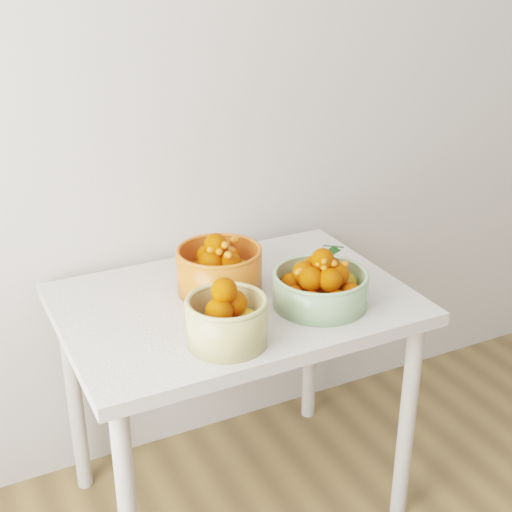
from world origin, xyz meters
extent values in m
cube|color=silver|center=(0.00, 2.00, 1.35)|extent=(4.00, 0.04, 2.70)
cube|color=silver|center=(-0.34, 1.60, 0.73)|extent=(1.00, 0.70, 0.04)
cylinder|color=silver|center=(0.10, 1.31, 0.35)|extent=(0.05, 0.05, 0.71)
cylinder|color=silver|center=(-0.78, 1.89, 0.35)|extent=(0.05, 0.05, 0.71)
cylinder|color=silver|center=(0.10, 1.89, 0.35)|extent=(0.05, 0.05, 0.71)
cylinder|color=tan|center=(-0.46, 1.38, 0.81)|extent=(0.25, 0.25, 0.12)
torus|color=tan|center=(-0.46, 1.38, 0.87)|extent=(0.25, 0.25, 0.01)
sphere|color=#D1660C|center=(-0.41, 1.38, 0.80)|extent=(0.07, 0.07, 0.07)
sphere|color=#E94400|center=(-0.46, 1.44, 0.80)|extent=(0.07, 0.07, 0.07)
sphere|color=#E94400|center=(-0.52, 1.39, 0.80)|extent=(0.07, 0.07, 0.07)
sphere|color=#E94400|center=(-0.46, 1.33, 0.80)|extent=(0.08, 0.08, 0.08)
sphere|color=#E94400|center=(-0.46, 1.38, 0.80)|extent=(0.07, 0.07, 0.07)
sphere|color=#E94400|center=(-0.44, 1.40, 0.85)|extent=(0.07, 0.07, 0.07)
sphere|color=#E94400|center=(-0.49, 1.37, 0.85)|extent=(0.07, 0.07, 0.07)
sphere|color=#E94400|center=(-0.47, 1.39, 0.90)|extent=(0.07, 0.07, 0.07)
ellipsoid|color=orange|center=(-0.48, 1.40, 0.88)|extent=(0.04, 0.04, 0.03)
ellipsoid|color=orange|center=(-0.48, 1.38, 0.90)|extent=(0.04, 0.04, 0.03)
cylinder|color=#8FB983|center=(-0.14, 1.46, 0.80)|extent=(0.31, 0.31, 0.09)
torus|color=#8FB983|center=(-0.14, 1.46, 0.84)|extent=(0.32, 0.32, 0.01)
sphere|color=#D1660C|center=(-0.05, 1.46, 0.80)|extent=(0.07, 0.07, 0.07)
sphere|color=#E94400|center=(-0.08, 1.52, 0.80)|extent=(0.07, 0.07, 0.07)
sphere|color=#E94400|center=(-0.14, 1.54, 0.80)|extent=(0.07, 0.07, 0.07)
sphere|color=#E94400|center=(-0.20, 1.52, 0.80)|extent=(0.07, 0.07, 0.07)
sphere|color=#E94400|center=(-0.23, 1.45, 0.80)|extent=(0.06, 0.06, 0.06)
sphere|color=#E94400|center=(-0.20, 1.40, 0.80)|extent=(0.07, 0.07, 0.07)
sphere|color=#E94400|center=(-0.14, 1.37, 0.80)|extent=(0.07, 0.07, 0.07)
sphere|color=#E94400|center=(-0.08, 1.40, 0.80)|extent=(0.07, 0.07, 0.07)
sphere|color=#E94400|center=(-0.14, 1.46, 0.80)|extent=(0.07, 0.07, 0.07)
sphere|color=#E94400|center=(-0.10, 1.48, 0.85)|extent=(0.07, 0.07, 0.07)
sphere|color=#E94400|center=(-0.14, 1.51, 0.85)|extent=(0.06, 0.06, 0.06)
sphere|color=#E94400|center=(-0.18, 1.48, 0.85)|extent=(0.07, 0.07, 0.07)
sphere|color=#E94400|center=(-0.18, 1.44, 0.85)|extent=(0.07, 0.07, 0.07)
sphere|color=#E94400|center=(-0.14, 1.41, 0.85)|extent=(0.07, 0.07, 0.07)
sphere|color=#E94400|center=(-0.10, 1.43, 0.85)|extent=(0.07, 0.07, 0.07)
sphere|color=#E94400|center=(-0.14, 1.45, 0.89)|extent=(0.06, 0.06, 0.06)
ellipsoid|color=orange|center=(-0.12, 1.43, 0.89)|extent=(0.04, 0.04, 0.03)
ellipsoid|color=orange|center=(-0.16, 1.44, 0.89)|extent=(0.04, 0.04, 0.03)
ellipsoid|color=orange|center=(-0.08, 1.43, 0.88)|extent=(0.04, 0.03, 0.03)
ellipsoid|color=orange|center=(-0.15, 1.43, 0.88)|extent=(0.03, 0.04, 0.03)
ellipsoid|color=orange|center=(-0.16, 1.45, 0.87)|extent=(0.04, 0.03, 0.03)
ellipsoid|color=orange|center=(-0.13, 1.45, 0.87)|extent=(0.04, 0.04, 0.03)
ellipsoid|color=orange|center=(-0.21, 1.47, 0.86)|extent=(0.04, 0.03, 0.04)
ellipsoid|color=orange|center=(-0.14, 1.46, 0.87)|extent=(0.03, 0.04, 0.02)
ellipsoid|color=orange|center=(-0.15, 1.45, 0.89)|extent=(0.04, 0.04, 0.03)
ellipsoid|color=orange|center=(-0.15, 1.43, 0.90)|extent=(0.03, 0.04, 0.03)
ellipsoid|color=orange|center=(-0.15, 1.46, 0.90)|extent=(0.04, 0.03, 0.04)
cylinder|color=#DF571D|center=(-0.36, 1.66, 0.82)|extent=(0.32, 0.32, 0.13)
torus|color=#DF571D|center=(-0.36, 1.66, 0.88)|extent=(0.32, 0.32, 0.01)
sphere|color=#D1660C|center=(-0.29, 1.66, 0.80)|extent=(0.07, 0.07, 0.07)
sphere|color=#E94400|center=(-0.32, 1.73, 0.80)|extent=(0.08, 0.08, 0.08)
sphere|color=#E94400|center=(-0.40, 1.73, 0.80)|extent=(0.07, 0.07, 0.07)
sphere|color=#E94400|center=(-0.44, 1.66, 0.80)|extent=(0.08, 0.08, 0.08)
sphere|color=#E94400|center=(-0.40, 1.60, 0.80)|extent=(0.07, 0.07, 0.07)
sphere|color=#E94400|center=(-0.32, 1.60, 0.80)|extent=(0.07, 0.07, 0.07)
sphere|color=#E94400|center=(-0.36, 1.66, 0.80)|extent=(0.07, 0.07, 0.07)
sphere|color=#E94400|center=(-0.32, 1.68, 0.85)|extent=(0.07, 0.07, 0.07)
sphere|color=#E94400|center=(-0.38, 1.70, 0.85)|extent=(0.07, 0.07, 0.07)
sphere|color=#E94400|center=(-0.40, 1.64, 0.85)|extent=(0.07, 0.07, 0.07)
sphere|color=#E94400|center=(-0.34, 1.63, 0.85)|extent=(0.07, 0.07, 0.07)
sphere|color=#E94400|center=(-0.37, 1.67, 0.90)|extent=(0.07, 0.07, 0.07)
ellipsoid|color=orange|center=(-0.33, 1.66, 0.88)|extent=(0.04, 0.03, 0.04)
ellipsoid|color=orange|center=(-0.36, 1.60, 0.89)|extent=(0.03, 0.04, 0.03)
ellipsoid|color=orange|center=(-0.37, 1.69, 0.89)|extent=(0.04, 0.04, 0.03)
ellipsoid|color=orange|center=(-0.32, 1.69, 0.88)|extent=(0.04, 0.04, 0.04)
ellipsoid|color=orange|center=(-0.36, 1.64, 0.90)|extent=(0.04, 0.04, 0.03)
ellipsoid|color=orange|center=(-0.37, 1.66, 0.91)|extent=(0.04, 0.04, 0.03)
ellipsoid|color=orange|center=(-0.37, 1.64, 0.89)|extent=(0.04, 0.04, 0.04)
ellipsoid|color=orange|center=(-0.37, 1.67, 0.89)|extent=(0.04, 0.04, 0.03)
ellipsoid|color=orange|center=(-0.31, 1.67, 0.90)|extent=(0.04, 0.03, 0.03)
ellipsoid|color=orange|center=(-0.34, 1.66, 0.87)|extent=(0.04, 0.03, 0.03)
ellipsoid|color=orange|center=(-0.35, 1.69, 0.88)|extent=(0.04, 0.04, 0.03)
ellipsoid|color=orange|center=(-0.39, 1.65, 0.89)|extent=(0.04, 0.04, 0.03)
camera|label=1|loc=(-1.11, -0.07, 1.71)|focal=50.00mm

